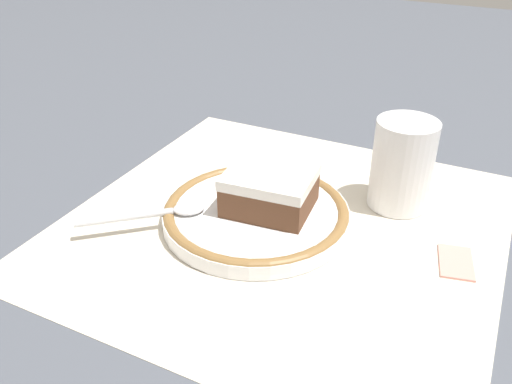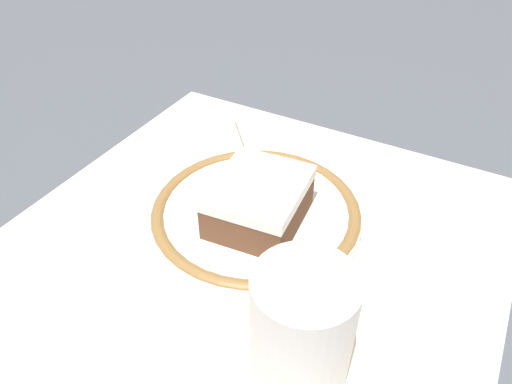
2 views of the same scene
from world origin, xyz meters
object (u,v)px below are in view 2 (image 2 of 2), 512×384
Objects in this scene: plate at (256,214)px; spoon at (248,148)px; cake_slice at (254,200)px; cup at (301,339)px.

spoon reaches higher than plate.
cup reaches higher than cake_slice.
spoon is at bearing -57.84° from cake_slice.
plate is 1.79× the size of spoon.
spoon is 1.11× the size of cup.
cup is at bearing 129.00° from plate.
plate is at bearing -70.09° from cake_slice.
cup is at bearing 130.53° from cake_slice.
cake_slice is at bearing 122.16° from spoon.
cup is (-0.15, 0.20, 0.02)m from spoon.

